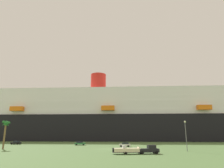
{
  "coord_description": "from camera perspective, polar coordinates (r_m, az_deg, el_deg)",
  "views": [
    {
      "loc": [
        9.43,
        -68.67,
        5.41
      ],
      "look_at": [
        -0.92,
        25.35,
        28.28
      ],
      "focal_mm": 32.13,
      "sensor_mm": 36.0,
      "label": 1
    }
  ],
  "objects": [
    {
      "name": "palm_tree",
      "position": [
        78.12,
        -28.02,
        -10.51
      ],
      "size": [
        3.02,
        2.91,
        9.35
      ],
      "color": "brown",
      "rests_on": "ground_plane"
    },
    {
      "name": "small_boat_on_trailer",
      "position": [
        54.34,
        4.92,
        -18.25
      ],
      "size": [
        8.92,
        3.62,
        2.15
      ],
      "color": "#595960",
      "rests_on": "ground_plane"
    },
    {
      "name": "cruise_ship",
      "position": [
        139.94,
        12.52,
        -9.51
      ],
      "size": [
        290.15,
        42.32,
        50.46
      ],
      "color": "black",
      "rests_on": "ground_plane"
    },
    {
      "name": "parked_car_black_coupe",
      "position": [
        105.38,
        -25.65,
        -14.8
      ],
      "size": [
        4.67,
        2.33,
        1.58
      ],
      "color": "black",
      "rests_on": "ground_plane"
    },
    {
      "name": "pickup_truck",
      "position": [
        55.62,
        10.43,
        -17.89
      ],
      "size": [
        5.91,
        3.27,
        2.2
      ],
      "color": "black",
      "rests_on": "ground_plane"
    },
    {
      "name": "ground_plane",
      "position": [
        99.27,
        0.86,
        -16.72
      ],
      "size": [
        600.0,
        600.0,
        0.0
      ],
      "primitive_type": "plane",
      "color": "#4C6B38"
    },
    {
      "name": "parked_car_white_van",
      "position": [
        80.94,
        3.73,
        -16.81
      ],
      "size": [
        4.33,
        2.32,
        1.58
      ],
      "color": "white",
      "rests_on": "ground_plane"
    },
    {
      "name": "street_lamp",
      "position": [
        65.46,
        20.22,
        -12.56
      ],
      "size": [
        0.56,
        0.56,
        8.83
      ],
      "color": "slate",
      "rests_on": "ground_plane"
    },
    {
      "name": "parked_car_green_wagon",
      "position": [
        91.03,
        -9.11,
        -16.31
      ],
      "size": [
        4.83,
        2.72,
        1.58
      ],
      "color": "#2D723F",
      "rests_on": "ground_plane"
    }
  ]
}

